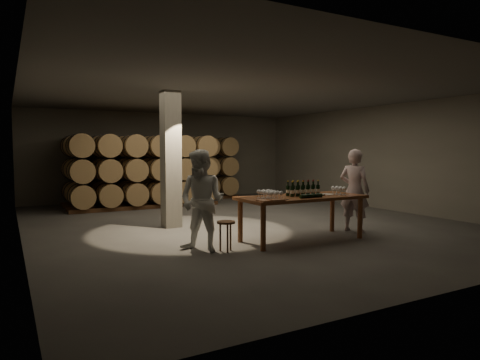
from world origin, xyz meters
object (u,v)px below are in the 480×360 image
bottle_cluster (303,190)px  stool (226,227)px  person_woman (202,201)px  tasting_table (302,201)px  person_man (354,190)px  plate (328,194)px  notebook_near (276,200)px

bottle_cluster → stool: bottle_cluster is taller
stool → person_woman: 0.64m
tasting_table → person_man: person_man is taller
plate → notebook_near: (-1.53, -0.38, 0.01)m
tasting_table → person_woman: person_woman is taller
notebook_near → person_woman: (-1.24, 0.53, 0.00)m
bottle_cluster → plate: 0.56m
tasting_table → person_woman: (-2.15, 0.08, 0.12)m
bottle_cluster → person_man: (1.51, 0.11, -0.09)m
person_man → person_woman: bearing=65.4°
plate → person_woman: 2.77m
plate → stool: size_ratio=0.46×
plate → notebook_near: size_ratio=0.95×
tasting_table → person_woman: bearing=177.9°
notebook_near → plate: bearing=12.7°
notebook_near → person_man: bearing=12.7°
tasting_table → bottle_cluster: bearing=37.9°
person_woman → stool: bearing=22.6°
tasting_table → person_woman: size_ratio=1.42×
stool → person_woman: person_woman is taller
stool → person_man: size_ratio=0.30×
tasting_table → stool: size_ratio=4.75×
person_man → tasting_table: bearing=70.0°
stool → person_woman: bearing=150.0°
bottle_cluster → person_man: 1.51m
notebook_near → person_man: size_ratio=0.14×
bottle_cluster → stool: bearing=-173.9°
plate → stool: plate is taller
tasting_table → bottle_cluster: size_ratio=3.57×
notebook_near → stool: 1.03m
tasting_table → person_man: 1.60m
person_woman → person_man: bearing=54.1°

